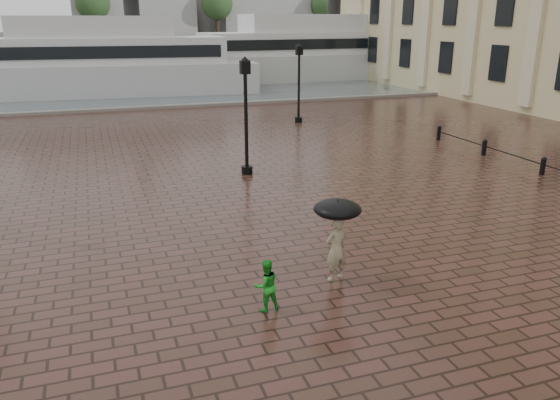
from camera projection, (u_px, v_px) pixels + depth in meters
name	position (u px, v px, depth m)	size (l,w,h in m)	color
harbour_water	(103.00, 56.00, 90.89)	(240.00, 240.00, 0.00)	#485358
quay_edge	(133.00, 110.00, 37.04)	(80.00, 0.60, 0.30)	slate
far_shore	(95.00, 37.00, 151.59)	(300.00, 60.00, 2.00)	#4C4C47
distant_skyline	(270.00, 6.00, 154.78)	(102.50, 22.00, 33.00)	gray
far_trees	(93.00, 3.00, 129.19)	(188.00, 8.00, 13.50)	#2D2119
street_lamps	(120.00, 108.00, 22.84)	(21.44, 14.44, 4.40)	black
adult_pedestrian	(336.00, 249.00, 12.71)	(0.57, 0.37, 1.56)	gray
child_pedestrian	(266.00, 285.00, 11.41)	(0.56, 0.44, 1.15)	#1C9922
ferry_near	(97.00, 63.00, 43.84)	(25.83, 7.96, 8.35)	#BDBDBD
ferry_far	(305.00, 53.00, 54.96)	(26.60, 7.90, 8.62)	#BDBDBD
umbrella	(338.00, 209.00, 12.40)	(1.10, 1.10, 1.11)	black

